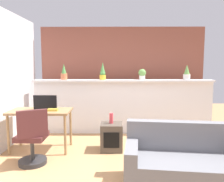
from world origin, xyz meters
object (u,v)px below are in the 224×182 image
(potted_plant_1, at_px, (103,72))
(tv_monitor, at_px, (45,102))
(couch, at_px, (186,165))
(side_cube_shelf, at_px, (112,137))
(book_on_desk, at_px, (53,110))
(potted_plant_2, at_px, (142,74))
(desk, at_px, (41,115))
(potted_plant_0, at_px, (64,73))
(potted_plant_3, at_px, (187,73))
(office_chair, at_px, (32,141))
(vase_on_shelf, at_px, (111,118))

(potted_plant_1, relative_size, tv_monitor, 0.91)
(potted_plant_1, bearing_deg, couch, -62.56)
(potted_plant_1, bearing_deg, side_cube_shelf, -78.43)
(tv_monitor, bearing_deg, book_on_desk, -38.73)
(potted_plant_1, xyz_separation_m, potted_plant_2, (0.89, 0.04, -0.04))
(desk, distance_m, couch, 2.64)
(potted_plant_0, height_order, potted_plant_3, potted_plant_0)
(potted_plant_3, height_order, desk, potted_plant_3)
(potted_plant_3, bearing_deg, potted_plant_0, -179.43)
(desk, xyz_separation_m, side_cube_shelf, (1.31, -0.00, -0.42))
(desk, relative_size, office_chair, 1.21)
(potted_plant_3, relative_size, tv_monitor, 0.78)
(potted_plant_2, height_order, tv_monitor, potted_plant_2)
(tv_monitor, xyz_separation_m, side_cube_shelf, (1.24, -0.08, -0.63))
(potted_plant_3, xyz_separation_m, tv_monitor, (-2.92, -0.97, -0.51))
(potted_plant_1, relative_size, side_cube_shelf, 0.78)
(side_cube_shelf, distance_m, vase_on_shelf, 0.35)
(desk, bearing_deg, book_on_desk, -13.95)
(potted_plant_0, distance_m, couch, 3.27)
(potted_plant_2, xyz_separation_m, book_on_desk, (-1.74, -1.14, -0.60))
(potted_plant_3, bearing_deg, potted_plant_1, -179.55)
(potted_plant_2, relative_size, side_cube_shelf, 0.48)
(potted_plant_0, distance_m, book_on_desk, 1.25)
(potted_plant_1, distance_m, tv_monitor, 1.50)
(potted_plant_0, distance_m, side_cube_shelf, 1.88)
(desk, height_order, tv_monitor, tv_monitor)
(desk, bearing_deg, potted_plant_3, 19.39)
(office_chair, relative_size, couch, 0.56)
(tv_monitor, relative_size, office_chair, 0.47)
(desk, bearing_deg, tv_monitor, 49.58)
(potted_plant_1, distance_m, potted_plant_2, 0.89)
(vase_on_shelf, bearing_deg, potted_plant_2, 56.76)
(vase_on_shelf, bearing_deg, couch, -52.64)
(potted_plant_0, height_order, tv_monitor, potted_plant_0)
(potted_plant_0, xyz_separation_m, vase_on_shelf, (1.08, -0.99, -0.80))
(vase_on_shelf, xyz_separation_m, couch, (0.99, -1.29, -0.31))
(potted_plant_1, bearing_deg, office_chair, -120.95)
(desk, height_order, side_cube_shelf, desk)
(vase_on_shelf, height_order, couch, couch)
(office_chair, xyz_separation_m, couch, (2.21, -0.60, -0.11))
(potted_plant_2, bearing_deg, potted_plant_0, -178.25)
(potted_plant_1, relative_size, office_chair, 0.43)
(desk, height_order, book_on_desk, book_on_desk)
(potted_plant_2, relative_size, book_on_desk, 1.33)
(side_cube_shelf, bearing_deg, tv_monitor, 176.21)
(book_on_desk, xyz_separation_m, couch, (2.04, -1.20, -0.49))
(potted_plant_1, bearing_deg, book_on_desk, -127.82)
(couch, bearing_deg, tv_monitor, 148.81)
(potted_plant_2, distance_m, office_chair, 2.76)
(potted_plant_2, bearing_deg, couch, -82.69)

